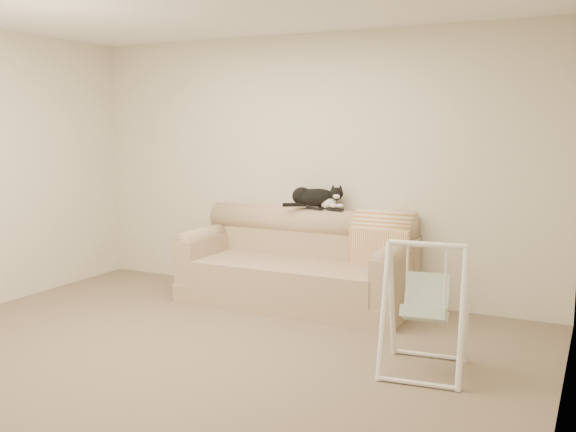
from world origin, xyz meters
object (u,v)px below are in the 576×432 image
(remote_b, at_px, (335,209))
(tuxedo_cat, at_px, (316,197))
(baby_swing, at_px, (425,307))
(remote_a, at_px, (314,208))
(sofa, at_px, (298,267))

(remote_b, xyz_separation_m, tuxedo_cat, (-0.21, 0.02, 0.10))
(baby_swing, bearing_deg, remote_b, 131.71)
(remote_a, height_order, baby_swing, remote_a)
(remote_b, xyz_separation_m, baby_swing, (1.26, -1.41, -0.45))
(sofa, height_order, tuxedo_cat, tuxedo_cat)
(remote_b, bearing_deg, baby_swing, -48.29)
(sofa, xyz_separation_m, remote_b, (0.29, 0.22, 0.56))
(remote_b, distance_m, tuxedo_cat, 0.23)
(sofa, xyz_separation_m, remote_a, (0.07, 0.22, 0.56))
(sofa, distance_m, remote_a, 0.61)
(remote_a, relative_size, tuxedo_cat, 0.32)
(remote_a, bearing_deg, baby_swing, -43.81)
(sofa, height_order, baby_swing, baby_swing)
(sofa, height_order, remote_b, remote_b)
(remote_b, relative_size, baby_swing, 0.19)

